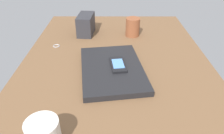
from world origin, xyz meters
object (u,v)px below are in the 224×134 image
Objects in this scene: pen_cup at (133,27)px; desk_organizer at (86,24)px; key_ring at (56,46)px; laptop_closed at (112,69)px; cell_phone_on_laptop at (118,65)px.

pen_cup is 0.67× the size of desk_organizer.
laptop_closed is at bearing 51.00° from key_ring.
desk_organizer is (-2.41, -24.71, 0.45)cm from pen_cup.
desk_organizer reaches higher than key_ring.
desk_organizer reaches higher than cell_phone_on_laptop.
laptop_closed is 2.92× the size of cell_phone_on_laptop.
cell_phone_on_laptop is 35.13cm from pen_cup.
laptop_closed is 39.93cm from desk_organizer.
laptop_closed is 10.97× the size of key_ring.
key_ring is (-21.11, -29.28, -2.54)cm from cell_phone_on_laptop.
pen_cup is at bearing 89.36° from desk_organizer.
desk_organizer is (-37.18, -13.99, 4.05)cm from laptop_closed.
desk_organizer reaches higher than pen_cup.
cell_phone_on_laptop is at bearing -13.81° from pen_cup.
laptop_closed is 36.56cm from pen_cup.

